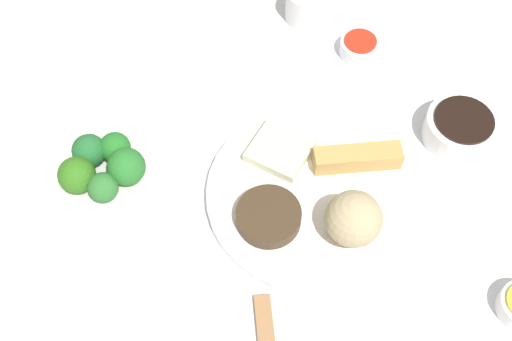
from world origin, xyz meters
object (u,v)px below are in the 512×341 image
object	(u,v)px
main_plate	(313,194)
broccoli_plate	(110,167)
soy_sauce_bowl	(460,129)
sauce_ramekin_sweet_and_sour	(359,48)
teacup	(307,4)

from	to	relation	value
main_plate	broccoli_plate	size ratio (longest dim) A/B	1.36
main_plate	soy_sauce_bowl	xyz separation A→B (m)	(0.20, -0.12, 0.01)
sauce_ramekin_sweet_and_sour	teacup	distance (m)	0.11
sauce_ramekin_sweet_and_sour	teacup	bearing A→B (deg)	79.79
main_plate	soy_sauce_bowl	world-z (taller)	soy_sauce_bowl
broccoli_plate	sauce_ramekin_sweet_and_sour	world-z (taller)	sauce_ramekin_sweet_and_sour
main_plate	teacup	xyz separation A→B (m)	(0.28, 0.19, 0.02)
broccoli_plate	teacup	world-z (taller)	teacup
soy_sauce_bowl	teacup	size ratio (longest dim) A/B	1.49
soy_sauce_bowl	sauce_ramekin_sweet_and_sour	world-z (taller)	soy_sauce_bowl
main_plate	sauce_ramekin_sweet_and_sour	distance (m)	0.27
broccoli_plate	sauce_ramekin_sweet_and_sour	bearing A→B (deg)	-24.50
broccoli_plate	sauce_ramekin_sweet_and_sour	distance (m)	0.42
main_plate	teacup	bearing A→B (deg)	33.82
soy_sauce_bowl	sauce_ramekin_sweet_and_sour	size ratio (longest dim) A/B	1.66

